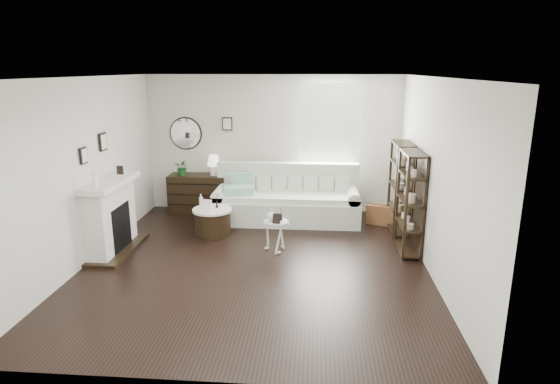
# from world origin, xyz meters

# --- Properties ---
(room) EXTENTS (5.50, 5.50, 5.50)m
(room) POSITION_xyz_m (0.73, 2.70, 1.60)
(room) COLOR black
(room) RESTS_ON ground
(fireplace) EXTENTS (0.50, 1.40, 1.84)m
(fireplace) POSITION_xyz_m (-2.32, 0.30, 0.54)
(fireplace) COLOR white
(fireplace) RESTS_ON ground
(shelf_unit_far) EXTENTS (0.30, 0.80, 1.60)m
(shelf_unit_far) POSITION_xyz_m (2.33, 1.55, 0.80)
(shelf_unit_far) COLOR black
(shelf_unit_far) RESTS_ON ground
(shelf_unit_near) EXTENTS (0.30, 0.80, 1.60)m
(shelf_unit_near) POSITION_xyz_m (2.33, 0.65, 0.80)
(shelf_unit_near) COLOR black
(shelf_unit_near) RESTS_ON ground
(sofa) EXTENTS (2.73, 0.94, 1.06)m
(sofa) POSITION_xyz_m (0.32, 2.08, 0.35)
(sofa) COLOR beige
(sofa) RESTS_ON ground
(quilt) EXTENTS (0.62, 0.54, 0.14)m
(quilt) POSITION_xyz_m (-0.57, 1.95, 0.62)
(quilt) COLOR #289560
(quilt) RESTS_ON sofa
(suitcase) EXTENTS (0.58, 0.37, 0.37)m
(suitcase) POSITION_xyz_m (2.10, 1.95, 0.18)
(suitcase) COLOR brown
(suitcase) RESTS_ON ground
(dresser) EXTENTS (1.14, 0.49, 0.76)m
(dresser) POSITION_xyz_m (-1.48, 2.47, 0.38)
(dresser) COLOR black
(dresser) RESTS_ON ground
(table_lamp) EXTENTS (0.31, 0.31, 0.40)m
(table_lamp) POSITION_xyz_m (-1.14, 2.47, 0.97)
(table_lamp) COLOR beige
(table_lamp) RESTS_ON dresser
(potted_plant) EXTENTS (0.32, 0.29, 0.32)m
(potted_plant) POSITION_xyz_m (-1.76, 2.42, 0.92)
(potted_plant) COLOR #175119
(potted_plant) RESTS_ON dresser
(drum_table) EXTENTS (0.68, 0.68, 0.47)m
(drum_table) POSITION_xyz_m (-0.90, 1.16, 0.24)
(drum_table) COLOR black
(drum_table) RESTS_ON ground
(pedestal_table) EXTENTS (0.41, 0.41, 0.49)m
(pedestal_table) POSITION_xyz_m (0.26, 0.51, 0.45)
(pedestal_table) COLOR silver
(pedestal_table) RESTS_ON ground
(eiffel_drum) EXTENTS (0.12, 0.12, 0.19)m
(eiffel_drum) POSITION_xyz_m (-0.83, 1.21, 0.56)
(eiffel_drum) COLOR black
(eiffel_drum) RESTS_ON drum_table
(bottle_drum) EXTENTS (0.06, 0.06, 0.28)m
(bottle_drum) POSITION_xyz_m (-1.07, 1.08, 0.61)
(bottle_drum) COLOR silver
(bottle_drum) RESTS_ON drum_table
(card_frame_drum) EXTENTS (0.17, 0.09, 0.21)m
(card_frame_drum) POSITION_xyz_m (-0.95, 0.99, 0.58)
(card_frame_drum) COLOR white
(card_frame_drum) RESTS_ON drum_table
(eiffel_ped) EXTENTS (0.13, 0.13, 0.18)m
(eiffel_ped) POSITION_xyz_m (0.34, 0.54, 0.58)
(eiffel_ped) COLOR black
(eiffel_ped) RESTS_ON pedestal_table
(flask_ped) EXTENTS (0.15, 0.15, 0.28)m
(flask_ped) POSITION_xyz_m (0.19, 0.53, 0.63)
(flask_ped) COLOR silver
(flask_ped) RESTS_ON pedestal_table
(card_frame_ped) EXTENTS (0.13, 0.07, 0.16)m
(card_frame_ped) POSITION_xyz_m (0.27, 0.40, 0.57)
(card_frame_ped) COLOR black
(card_frame_ped) RESTS_ON pedestal_table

